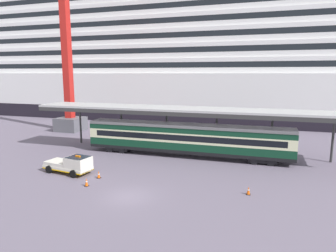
% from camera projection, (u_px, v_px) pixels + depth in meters
% --- Properties ---
extents(ground_plane, '(400.00, 400.00, 0.00)m').
position_uv_depth(ground_plane, '(129.00, 196.00, 25.82)').
color(ground_plane, slate).
extents(cruise_ship, '(173.93, 26.37, 40.94)m').
position_uv_depth(cruise_ship, '(238.00, 58.00, 68.88)').
color(cruise_ship, black).
rests_on(cruise_ship, ground).
extents(platform_canopy, '(40.56, 5.01, 6.05)m').
position_uv_depth(platform_canopy, '(187.00, 110.00, 37.74)').
color(platform_canopy, '#B2B2B2').
rests_on(platform_canopy, ground).
extents(train_carriage, '(25.61, 2.81, 4.11)m').
position_uv_depth(train_carriage, '(186.00, 138.00, 37.92)').
color(train_carriage, black).
rests_on(train_carriage, ground).
extents(service_truck, '(5.44, 2.84, 2.02)m').
position_uv_depth(service_truck, '(71.00, 164.00, 31.63)').
color(service_truck, silver).
rests_on(service_truck, ground).
extents(traffic_cone_near, '(0.36, 0.36, 0.73)m').
position_uv_depth(traffic_cone_near, '(248.00, 191.00, 26.15)').
color(traffic_cone_near, black).
rests_on(traffic_cone_near, ground).
extents(traffic_cone_mid, '(0.36, 0.36, 0.78)m').
position_uv_depth(traffic_cone_mid, '(86.00, 182.00, 28.10)').
color(traffic_cone_mid, black).
rests_on(traffic_cone_mid, ground).
extents(traffic_cone_far, '(0.36, 0.36, 0.73)m').
position_uv_depth(traffic_cone_far, '(99.00, 175.00, 30.27)').
color(traffic_cone_far, black).
rests_on(traffic_cone_far, ground).
extents(dockside_crane, '(9.87, 4.40, 51.30)m').
position_uv_depth(dockside_crane, '(68.00, 45.00, 52.79)').
color(dockside_crane, '#595960').
rests_on(dockside_crane, ground).
extents(quay_bollard, '(0.48, 0.48, 0.96)m').
position_uv_depth(quay_bollard, '(52.00, 163.00, 33.74)').
color(quay_bollard, black).
rests_on(quay_bollard, ground).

